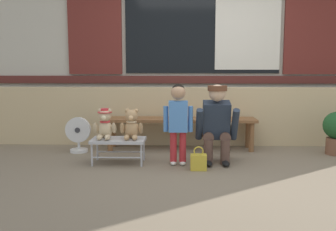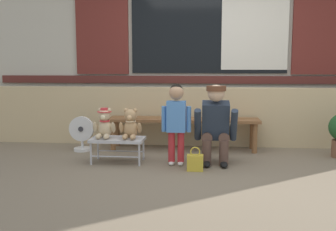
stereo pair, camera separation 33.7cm
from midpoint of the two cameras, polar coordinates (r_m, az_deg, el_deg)
The scene contains 11 objects.
ground_plane at distance 4.38m, azimuth 4.14°, elevation -8.04°, with size 60.00×60.00×0.00m, color #756651.
brick_low_wall at distance 5.69m, azimuth 3.58°, elevation -0.07°, with size 7.20×0.25×0.85m, color tan.
shop_facade at distance 6.18m, azimuth 3.55°, elevation 11.82°, with size 7.34×0.26×3.25m.
wooden_bench_long at distance 5.34m, azimuth 0.05°, elevation -1.12°, with size 2.10×0.40×0.44m.
small_display_bench at distance 4.65m, azimuth -9.47°, elevation -3.85°, with size 0.64×0.36×0.30m.
teddy_bear_with_hat at distance 4.65m, azimuth -11.46°, elevation -1.31°, with size 0.28×0.27×0.36m.
teddy_bear_plain at distance 4.58m, azimuth -7.56°, elevation -1.46°, with size 0.28×0.26×0.36m.
child_standing at distance 4.45m, azimuth -0.64°, elevation 0.01°, with size 0.35×0.18×0.96m.
adult_crouching at distance 4.59m, azimuth 5.28°, elevation -1.19°, with size 0.50×0.49×0.95m.
handbag_on_ground at distance 4.32m, azimuth 2.33°, elevation -6.92°, with size 0.18×0.11×0.27m.
floor_fan at distance 5.35m, azimuth -15.00°, elevation -2.83°, with size 0.34×0.24×0.48m.
Camera 1 is at (-0.36, -4.23, 1.17)m, focal length 40.87 mm.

